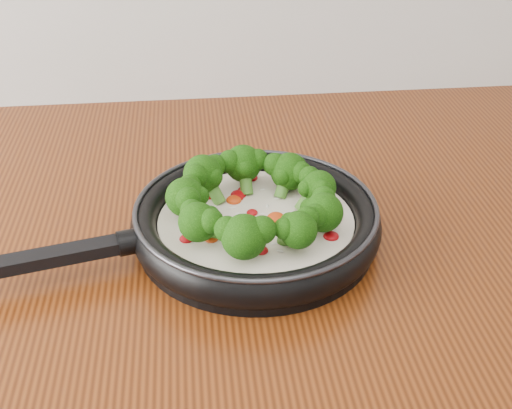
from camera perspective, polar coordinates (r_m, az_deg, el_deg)
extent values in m
cylinder|color=black|center=(0.79, 0.00, -2.74)|extent=(0.34, 0.34, 0.01)
torus|color=black|center=(0.78, 0.00, -1.43)|extent=(0.35, 0.35, 0.03)
torus|color=#2D2D33|center=(0.77, 0.00, -0.20)|extent=(0.34, 0.34, 0.01)
cube|color=black|center=(0.75, -16.51, -4.21)|extent=(0.17, 0.06, 0.01)
cylinder|color=black|center=(0.75, -10.75, -3.17)|extent=(0.03, 0.03, 0.03)
cylinder|color=white|center=(0.79, 0.00, -1.82)|extent=(0.28, 0.28, 0.02)
ellipsoid|color=#A2070C|center=(0.77, 3.54, -1.89)|extent=(0.02, 0.02, 0.01)
ellipsoid|color=#A2070C|center=(0.82, -1.61, 0.61)|extent=(0.02, 0.02, 0.01)
ellipsoid|color=red|center=(0.75, -3.85, -2.93)|extent=(0.02, 0.02, 0.01)
ellipsoid|color=#A2070C|center=(0.77, 4.94, -2.03)|extent=(0.02, 0.02, 0.01)
ellipsoid|color=#A2070C|center=(0.83, -4.05, 1.05)|extent=(0.03, 0.03, 0.01)
ellipsoid|color=red|center=(0.81, -1.91, 0.38)|extent=(0.02, 0.02, 0.01)
ellipsoid|color=#A2070C|center=(0.80, 6.72, -0.67)|extent=(0.01, 0.01, 0.01)
ellipsoid|color=#A2070C|center=(0.84, 4.67, 1.29)|extent=(0.02, 0.02, 0.01)
ellipsoid|color=red|center=(0.78, 2.05, -1.26)|extent=(0.02, 0.02, 0.01)
ellipsoid|color=#A2070C|center=(0.84, -1.10, 1.24)|extent=(0.02, 0.02, 0.01)
ellipsoid|color=#A2070C|center=(0.86, -0.43, 2.30)|extent=(0.02, 0.02, 0.01)
ellipsoid|color=red|center=(0.76, -4.37, -2.46)|extent=(0.02, 0.02, 0.01)
ellipsoid|color=#A2070C|center=(0.77, -2.33, -1.80)|extent=(0.02, 0.02, 0.01)
ellipsoid|color=#A2070C|center=(0.73, 0.43, -3.96)|extent=(0.02, 0.02, 0.01)
ellipsoid|color=red|center=(0.77, 4.52, -1.98)|extent=(0.02, 0.02, 0.01)
ellipsoid|color=#A2070C|center=(0.75, -5.98, -2.95)|extent=(0.02, 0.02, 0.01)
ellipsoid|color=#A2070C|center=(0.83, -1.53, 0.83)|extent=(0.03, 0.03, 0.01)
ellipsoid|color=red|center=(0.78, -3.44, -1.18)|extent=(0.02, 0.02, 0.01)
ellipsoid|color=#A2070C|center=(0.82, -4.01, 0.69)|extent=(0.02, 0.02, 0.01)
ellipsoid|color=#A2070C|center=(0.75, 6.47, -2.72)|extent=(0.02, 0.02, 0.01)
ellipsoid|color=red|center=(0.78, 1.73, -1.15)|extent=(0.03, 0.03, 0.01)
ellipsoid|color=#A2070C|center=(0.79, -0.33, -0.71)|extent=(0.02, 0.02, 0.01)
ellipsoid|color=#A2070C|center=(0.78, 6.70, -1.23)|extent=(0.03, 0.03, 0.01)
ellipsoid|color=red|center=(0.77, 0.80, -1.50)|extent=(0.02, 0.02, 0.01)
ellipsoid|color=white|center=(0.80, -2.02, -0.31)|extent=(0.01, 0.01, 0.00)
ellipsoid|color=white|center=(0.84, 0.58, 1.26)|extent=(0.01, 0.01, 0.00)
ellipsoid|color=white|center=(0.78, 6.25, -1.22)|extent=(0.01, 0.01, 0.00)
ellipsoid|color=white|center=(0.83, 1.87, 1.00)|extent=(0.01, 0.00, 0.00)
ellipsoid|color=white|center=(0.73, 2.09, -4.01)|extent=(0.01, 0.01, 0.00)
ellipsoid|color=white|center=(0.80, 1.00, -0.16)|extent=(0.00, 0.01, 0.00)
ellipsoid|color=white|center=(0.78, 0.94, -1.39)|extent=(0.01, 0.01, 0.00)
ellipsoid|color=white|center=(0.86, -3.82, 1.84)|extent=(0.00, 0.01, 0.00)
ellipsoid|color=white|center=(0.76, -0.70, -2.11)|extent=(0.01, 0.01, 0.00)
ellipsoid|color=white|center=(0.74, 0.91, -3.36)|extent=(0.01, 0.01, 0.00)
ellipsoid|color=white|center=(0.79, 0.54, -0.83)|extent=(0.01, 0.00, 0.00)
ellipsoid|color=white|center=(0.86, -0.40, 2.18)|extent=(0.01, 0.00, 0.00)
ellipsoid|color=white|center=(0.79, -1.56, -0.78)|extent=(0.01, 0.01, 0.00)
ellipsoid|color=white|center=(0.76, -0.71, -1.92)|extent=(0.01, 0.01, 0.00)
ellipsoid|color=white|center=(0.82, 1.86, 0.51)|extent=(0.01, 0.01, 0.00)
ellipsoid|color=white|center=(0.74, 1.51, -3.44)|extent=(0.01, 0.01, 0.00)
ellipsoid|color=white|center=(0.78, 0.58, -1.31)|extent=(0.01, 0.01, 0.00)
ellipsoid|color=white|center=(0.79, 1.39, -0.76)|extent=(0.01, 0.01, 0.00)
ellipsoid|color=white|center=(0.78, -5.39, -1.43)|extent=(0.01, 0.00, 0.00)
ellipsoid|color=white|center=(0.74, 2.09, -3.17)|extent=(0.01, 0.01, 0.00)
ellipsoid|color=white|center=(0.81, -5.10, 0.03)|extent=(0.01, 0.01, 0.00)
ellipsoid|color=white|center=(0.81, -3.28, 0.21)|extent=(0.01, 0.01, 0.00)
ellipsoid|color=white|center=(0.77, 4.36, -1.60)|extent=(0.01, 0.01, 0.00)
cylinder|color=#55912F|center=(0.80, 4.34, 0.35)|extent=(0.03, 0.02, 0.03)
sphere|color=black|center=(0.79, 5.41, 1.47)|extent=(0.05, 0.05, 0.04)
sphere|color=black|center=(0.80, 4.62, 2.38)|extent=(0.03, 0.03, 0.03)
sphere|color=black|center=(0.78, 5.67, 1.23)|extent=(0.03, 0.03, 0.02)
sphere|color=black|center=(0.79, 4.35, 1.38)|extent=(0.03, 0.03, 0.02)
cylinder|color=#55912F|center=(0.82, 2.33, 1.51)|extent=(0.03, 0.03, 0.03)
sphere|color=black|center=(0.83, 2.88, 2.85)|extent=(0.06, 0.06, 0.05)
sphere|color=black|center=(0.83, 1.63, 3.45)|extent=(0.04, 0.04, 0.03)
sphere|color=black|center=(0.81, 3.86, 2.76)|extent=(0.03, 0.03, 0.03)
sphere|color=black|center=(0.81, 2.33, 2.49)|extent=(0.03, 0.03, 0.02)
cylinder|color=#55912F|center=(0.83, -0.89, 1.98)|extent=(0.02, 0.03, 0.04)
sphere|color=black|center=(0.84, -1.11, 3.55)|extent=(0.06, 0.06, 0.05)
sphere|color=black|center=(0.82, -2.26, 3.71)|extent=(0.04, 0.04, 0.03)
sphere|color=black|center=(0.83, 0.13, 3.88)|extent=(0.03, 0.03, 0.03)
sphere|color=black|center=(0.82, -0.91, 3.14)|extent=(0.03, 0.03, 0.02)
cylinder|color=#55912F|center=(0.81, -3.63, 1.18)|extent=(0.03, 0.03, 0.04)
sphere|color=black|center=(0.81, -4.57, 2.61)|extent=(0.06, 0.06, 0.05)
sphere|color=black|center=(0.79, -5.20, 2.45)|extent=(0.04, 0.04, 0.03)
sphere|color=black|center=(0.82, -3.54, 3.35)|extent=(0.03, 0.03, 0.03)
sphere|color=black|center=(0.80, -3.73, 2.37)|extent=(0.03, 0.03, 0.02)
cylinder|color=#55912F|center=(0.78, -4.81, -0.40)|extent=(0.03, 0.02, 0.03)
sphere|color=black|center=(0.77, -6.08, 0.62)|extent=(0.06, 0.06, 0.05)
sphere|color=black|center=(0.75, -5.84, 0.41)|extent=(0.03, 0.03, 0.03)
sphere|color=black|center=(0.78, -5.72, 1.62)|extent=(0.03, 0.03, 0.03)
sphere|color=black|center=(0.77, -4.89, 0.74)|extent=(0.03, 0.03, 0.02)
cylinder|color=#55912F|center=(0.74, -3.87, -2.14)|extent=(0.03, 0.03, 0.04)
sphere|color=black|center=(0.72, -4.98, -1.52)|extent=(0.05, 0.05, 0.04)
sphere|color=black|center=(0.71, -3.87, -1.43)|extent=(0.03, 0.03, 0.03)
sphere|color=black|center=(0.73, -5.54, -0.52)|extent=(0.03, 0.03, 0.03)
sphere|color=black|center=(0.73, -3.96, -0.95)|extent=(0.03, 0.03, 0.02)
cylinder|color=#55912F|center=(0.72, -0.80, -3.14)|extent=(0.02, 0.03, 0.03)
sphere|color=black|center=(0.70, -1.04, -2.80)|extent=(0.06, 0.06, 0.05)
sphere|color=black|center=(0.69, 0.53, -2.19)|extent=(0.04, 0.04, 0.03)
sphere|color=black|center=(0.70, -2.48, -2.13)|extent=(0.03, 0.03, 0.03)
sphere|color=black|center=(0.71, -0.82, -1.94)|extent=(0.03, 0.03, 0.02)
cylinder|color=#55912F|center=(0.73, 2.81, -2.68)|extent=(0.03, 0.04, 0.04)
sphere|color=black|center=(0.71, 3.65, -2.20)|extent=(0.05, 0.05, 0.04)
sphere|color=black|center=(0.71, 4.42, -1.14)|extent=(0.03, 0.03, 0.03)
sphere|color=black|center=(0.70, 2.47, -2.08)|extent=(0.03, 0.03, 0.02)
sphere|color=black|center=(0.72, 2.89, -1.47)|extent=(0.02, 0.02, 0.02)
cylinder|color=#55912F|center=(0.76, 4.56, -1.45)|extent=(0.03, 0.03, 0.03)
sphere|color=black|center=(0.74, 5.80, -0.67)|extent=(0.05, 0.05, 0.04)
sphere|color=black|center=(0.75, 5.83, 0.50)|extent=(0.03, 0.03, 0.03)
sphere|color=black|center=(0.73, 5.15, -0.91)|extent=(0.03, 0.03, 0.03)
sphere|color=black|center=(0.75, 4.62, -0.30)|extent=(0.03, 0.03, 0.02)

